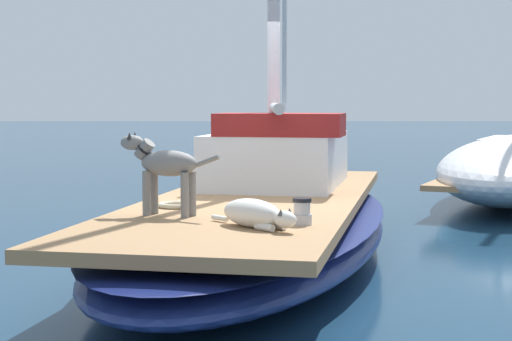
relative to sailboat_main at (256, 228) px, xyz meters
name	(u,v)px	position (x,y,z in m)	size (l,w,h in m)	color
ground_plane	(256,261)	(0.00, 0.00, -0.34)	(120.00, 120.00, 0.00)	navy
sailboat_main	(256,228)	(0.00, 0.00, 0.00)	(3.89, 7.59, 0.66)	navy
cabin_house	(276,156)	(0.24, 1.09, 0.67)	(1.81, 2.46, 0.84)	silver
dog_grey	(162,166)	(-0.79, -1.40, 0.75)	(0.90, 0.44, 0.70)	gray
dog_white	(253,214)	(-0.02, -2.09, 0.43)	(0.69, 0.77, 0.22)	silver
deck_winch	(300,212)	(0.34, -1.93, 0.42)	(0.16, 0.16, 0.21)	#B7B7BC
coiled_rope	(174,205)	(-0.75, -0.86, 0.35)	(0.32, 0.32, 0.04)	beige
moored_boat_far_astern	(285,145)	(0.77, 12.83, 0.19)	(2.71, 6.45, 7.79)	black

